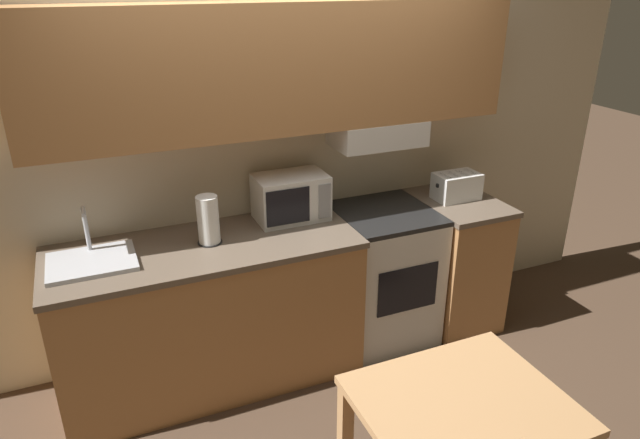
{
  "coord_description": "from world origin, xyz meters",
  "views": [
    {
      "loc": [
        -1.1,
        -3.27,
        2.34
      ],
      "look_at": [
        0.05,
        -0.59,
        1.07
      ],
      "focal_mm": 32.0,
      "sensor_mm": 36.0,
      "label": 1
    }
  ],
  "objects_px": {
    "stove_range": "(383,274)",
    "toaster": "(456,186)",
    "paper_towel_roll": "(208,220)",
    "sink_basin": "(92,261)",
    "microwave": "(291,197)",
    "dining_table": "(460,428)"
  },
  "relations": [
    {
      "from": "microwave",
      "to": "sink_basin",
      "type": "relative_size",
      "value": 0.97
    },
    {
      "from": "dining_table",
      "to": "stove_range",
      "type": "bearing_deg",
      "value": 72.08
    },
    {
      "from": "sink_basin",
      "to": "dining_table",
      "type": "xyz_separation_m",
      "value": [
        1.29,
        -1.52,
        -0.3
      ]
    },
    {
      "from": "toaster",
      "to": "paper_towel_roll",
      "type": "xyz_separation_m",
      "value": [
        -1.69,
        -0.02,
        0.05
      ]
    },
    {
      "from": "microwave",
      "to": "toaster",
      "type": "height_order",
      "value": "microwave"
    },
    {
      "from": "stove_range",
      "to": "toaster",
      "type": "relative_size",
      "value": 2.96
    },
    {
      "from": "sink_basin",
      "to": "dining_table",
      "type": "height_order",
      "value": "sink_basin"
    },
    {
      "from": "stove_range",
      "to": "microwave",
      "type": "relative_size",
      "value": 2.1
    },
    {
      "from": "toaster",
      "to": "microwave",
      "type": "bearing_deg",
      "value": 173.71
    },
    {
      "from": "stove_range",
      "to": "microwave",
      "type": "distance_m",
      "value": 0.86
    },
    {
      "from": "sink_basin",
      "to": "dining_table",
      "type": "bearing_deg",
      "value": -49.68
    },
    {
      "from": "sink_basin",
      "to": "dining_table",
      "type": "distance_m",
      "value": 2.01
    },
    {
      "from": "toaster",
      "to": "sink_basin",
      "type": "distance_m",
      "value": 2.33
    },
    {
      "from": "stove_range",
      "to": "toaster",
      "type": "height_order",
      "value": "toaster"
    },
    {
      "from": "toaster",
      "to": "sink_basin",
      "type": "xyz_separation_m",
      "value": [
        -2.33,
        -0.03,
        -0.07
      ]
    },
    {
      "from": "toaster",
      "to": "dining_table",
      "type": "height_order",
      "value": "toaster"
    },
    {
      "from": "microwave",
      "to": "sink_basin",
      "type": "height_order",
      "value": "microwave"
    },
    {
      "from": "stove_range",
      "to": "sink_basin",
      "type": "distance_m",
      "value": 1.85
    },
    {
      "from": "paper_towel_roll",
      "to": "dining_table",
      "type": "relative_size",
      "value": 0.35
    },
    {
      "from": "microwave",
      "to": "toaster",
      "type": "xyz_separation_m",
      "value": [
        1.15,
        -0.13,
        -0.05
      ]
    },
    {
      "from": "microwave",
      "to": "toaster",
      "type": "bearing_deg",
      "value": -6.29
    },
    {
      "from": "toaster",
      "to": "paper_towel_roll",
      "type": "height_order",
      "value": "paper_towel_roll"
    }
  ]
}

